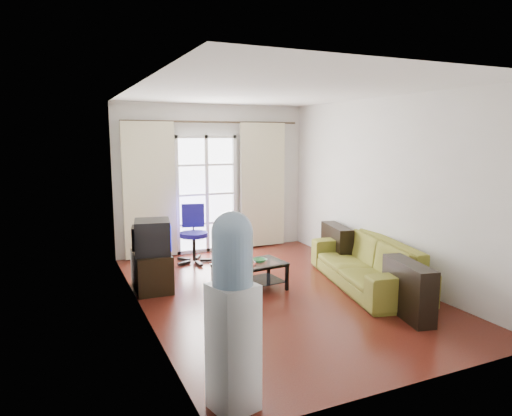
{
  "coord_description": "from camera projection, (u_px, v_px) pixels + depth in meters",
  "views": [
    {
      "loc": [
        -2.72,
        -5.39,
        2.12
      ],
      "look_at": [
        -0.14,
        0.35,
        1.13
      ],
      "focal_mm": 32.0,
      "sensor_mm": 36.0,
      "label": 1
    }
  ],
  "objects": [
    {
      "name": "wall_back",
      "position": [
        213.0,
        179.0,
        8.42
      ],
      "size": [
        3.6,
        0.02,
        2.7
      ],
      "primitive_type": "cube",
      "color": "silver",
      "rests_on": "floor"
    },
    {
      "name": "curtain_rod",
      "position": [
        214.0,
        122.0,
        8.17
      ],
      "size": [
        3.3,
        0.04,
        0.04
      ],
      "primitive_type": "cylinder",
      "rotation": [
        0.0,
        1.57,
        0.0
      ],
      "color": "#4C3F2D",
      "rests_on": "wall_back"
    },
    {
      "name": "water_cooler",
      "position": [
        233.0,
        308.0,
        3.47
      ],
      "size": [
        0.39,
        0.39,
        1.58
      ],
      "rotation": [
        0.0,
        0.0,
        0.24
      ],
      "color": "white",
      "rests_on": "floor"
    },
    {
      "name": "floor",
      "position": [
        276.0,
        292.0,
        6.29
      ],
      "size": [
        5.2,
        5.2,
        0.0
      ],
      "primitive_type": "plane",
      "color": "#5A2015",
      "rests_on": "ground"
    },
    {
      "name": "book",
      "position": [
        244.0,
        266.0,
        6.11
      ],
      "size": [
        0.37,
        0.37,
        0.02
      ],
      "primitive_type": "imported",
      "rotation": [
        0.0,
        0.0,
        0.78
      ],
      "color": "#A61423",
      "rests_on": "coffee_table"
    },
    {
      "name": "radiator",
      "position": [
        255.0,
        230.0,
        8.81
      ],
      "size": [
        0.64,
        0.12,
        0.64
      ],
      "primitive_type": "cube",
      "color": "gray",
      "rests_on": "floor"
    },
    {
      "name": "tv_stand",
      "position": [
        152.0,
        271.0,
        6.36
      ],
      "size": [
        0.5,
        0.73,
        0.53
      ],
      "primitive_type": "cube",
      "rotation": [
        0.0,
        0.0,
        -0.03
      ],
      "color": "black",
      "rests_on": "floor"
    },
    {
      "name": "wall_front",
      "position": [
        420.0,
        232.0,
        3.73
      ],
      "size": [
        3.6,
        0.02,
        2.7
      ],
      "primitive_type": "cube",
      "color": "silver",
      "rests_on": "floor"
    },
    {
      "name": "bowl",
      "position": [
        260.0,
        261.0,
        6.34
      ],
      "size": [
        0.27,
        0.27,
        0.05
      ],
      "primitive_type": "imported",
      "rotation": [
        0.0,
        0.0,
        0.23
      ],
      "color": "#2E8034",
      "rests_on": "coffee_table"
    },
    {
      "name": "wall_right",
      "position": [
        384.0,
        189.0,
        6.81
      ],
      "size": [
        0.02,
        5.2,
        2.7
      ],
      "primitive_type": "cube",
      "color": "silver",
      "rests_on": "floor"
    },
    {
      "name": "curtain_right",
      "position": [
        263.0,
        185.0,
        8.72
      ],
      "size": [
        0.9,
        0.07,
        2.35
      ],
      "primitive_type": "cube",
      "color": "beige",
      "rests_on": "curtain_rod"
    },
    {
      "name": "crt_tv",
      "position": [
        151.0,
        237.0,
        6.25
      ],
      "size": [
        0.58,
        0.59,
        0.47
      ],
      "rotation": [
        0.0,
        0.0,
        -0.19
      ],
      "color": "black",
      "rests_on": "tv_stand"
    },
    {
      "name": "sofa",
      "position": [
        366.0,
        263.0,
        6.52
      ],
      "size": [
        2.66,
        1.87,
        0.67
      ],
      "primitive_type": "imported",
      "rotation": [
        0.0,
        0.0,
        -1.79
      ],
      "color": "brown",
      "rests_on": "floor"
    },
    {
      "name": "task_chair",
      "position": [
        194.0,
        245.0,
        7.75
      ],
      "size": [
        0.81,
        0.81,
        0.98
      ],
      "rotation": [
        0.0,
        0.0,
        -0.25
      ],
      "color": "black",
      "rests_on": "floor"
    },
    {
      "name": "curtain_left",
      "position": [
        150.0,
        191.0,
        7.85
      ],
      "size": [
        0.9,
        0.07,
        2.35
      ],
      "primitive_type": "cube",
      "color": "beige",
      "rests_on": "curtain_rod"
    },
    {
      "name": "wall_left",
      "position": [
        140.0,
        203.0,
        5.35
      ],
      "size": [
        0.02,
        5.2,
        2.7
      ],
      "primitive_type": "cube",
      "color": "silver",
      "rests_on": "floor"
    },
    {
      "name": "french_door",
      "position": [
        207.0,
        194.0,
        8.35
      ],
      "size": [
        1.16,
        0.06,
        2.15
      ],
      "color": "white",
      "rests_on": "wall_back"
    },
    {
      "name": "remote",
      "position": [
        260.0,
        259.0,
        6.49
      ],
      "size": [
        0.17,
        0.07,
        0.02
      ],
      "primitive_type": "cube",
      "rotation": [
        0.0,
        0.0,
        -0.17
      ],
      "color": "black",
      "rests_on": "coffee_table"
    },
    {
      "name": "coffee_table",
      "position": [
        250.0,
        273.0,
        6.31
      ],
      "size": [
        1.01,
        0.64,
        0.39
      ],
      "rotation": [
        0.0,
        0.0,
        0.1
      ],
      "color": "silver",
      "rests_on": "floor"
    },
    {
      "name": "ceiling",
      "position": [
        277.0,
        91.0,
        5.87
      ],
      "size": [
        5.2,
        5.2,
        0.0
      ],
      "primitive_type": "plane",
      "rotation": [
        3.14,
        0.0,
        0.0
      ],
      "color": "white",
      "rests_on": "wall_back"
    }
  ]
}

